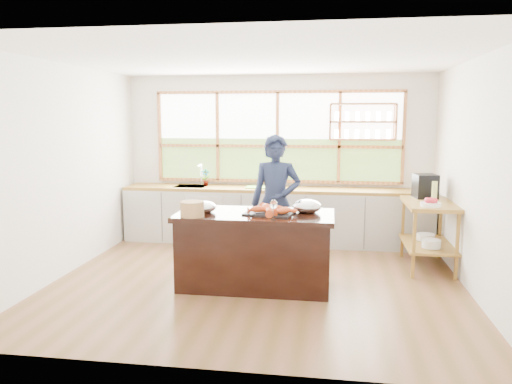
% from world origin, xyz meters
% --- Properties ---
extents(ground_plane, '(5.00, 5.00, 0.00)m').
position_xyz_m(ground_plane, '(0.00, 0.00, 0.00)').
color(ground_plane, brown).
extents(room_shell, '(5.02, 4.52, 2.71)m').
position_xyz_m(room_shell, '(0.02, 0.51, 1.75)').
color(room_shell, silver).
rests_on(room_shell, ground_plane).
extents(back_counter, '(4.90, 0.63, 0.90)m').
position_xyz_m(back_counter, '(-0.02, 1.94, 0.45)').
color(back_counter, '#A9A8A0').
rests_on(back_counter, ground_plane).
extents(right_shelf_unit, '(0.62, 1.10, 0.90)m').
position_xyz_m(right_shelf_unit, '(2.19, 0.89, 0.60)').
color(right_shelf_unit, olive).
rests_on(right_shelf_unit, ground_plane).
extents(island, '(1.85, 0.90, 0.90)m').
position_xyz_m(island, '(0.00, -0.20, 0.45)').
color(island, black).
rests_on(island, ground_plane).
extents(cook, '(0.66, 0.44, 1.80)m').
position_xyz_m(cook, '(0.17, 0.51, 0.90)').
color(cook, '#18203B').
rests_on(cook, ground_plane).
extents(potted_plant, '(0.16, 0.12, 0.28)m').
position_xyz_m(potted_plant, '(-1.16, 2.00, 1.04)').
color(potted_plant, slate).
rests_on(potted_plant, back_counter).
extents(cutting_board, '(0.41, 0.31, 0.01)m').
position_xyz_m(cutting_board, '(-0.27, 1.94, 0.91)').
color(cutting_board, '#74CF41').
rests_on(cutting_board, back_counter).
extents(espresso_machine, '(0.33, 0.35, 0.33)m').
position_xyz_m(espresso_machine, '(2.19, 1.27, 1.07)').
color(espresso_machine, black).
rests_on(espresso_machine, right_shelf_unit).
extents(wine_bottle, '(0.09, 0.09, 0.28)m').
position_xyz_m(wine_bottle, '(2.24, 0.88, 1.04)').
color(wine_bottle, '#B7C763').
rests_on(wine_bottle, right_shelf_unit).
extents(fruit_bowl, '(0.26, 0.26, 0.11)m').
position_xyz_m(fruit_bowl, '(2.14, 0.57, 0.94)').
color(fruit_bowl, white).
rests_on(fruit_bowl, right_shelf_unit).
extents(slate_board, '(0.61, 0.49, 0.02)m').
position_xyz_m(slate_board, '(0.17, -0.23, 0.91)').
color(slate_board, black).
rests_on(slate_board, island).
extents(lobster_pile, '(0.52, 0.48, 0.08)m').
position_xyz_m(lobster_pile, '(0.20, -0.26, 0.96)').
color(lobster_pile, red).
rests_on(lobster_pile, slate_board).
extents(mixing_bowl_left, '(0.30, 0.30, 0.14)m').
position_xyz_m(mixing_bowl_left, '(-0.61, -0.23, 0.96)').
color(mixing_bowl_left, silver).
rests_on(mixing_bowl_left, island).
extents(mixing_bowl_right, '(0.34, 0.34, 0.17)m').
position_xyz_m(mixing_bowl_right, '(0.60, -0.06, 0.97)').
color(mixing_bowl_right, silver).
rests_on(mixing_bowl_right, island).
extents(wine_glass, '(0.08, 0.08, 0.22)m').
position_xyz_m(wine_glass, '(0.26, -0.55, 1.06)').
color(wine_glass, white).
rests_on(wine_glass, island).
extents(wicker_basket, '(0.27, 0.27, 0.17)m').
position_xyz_m(wicker_basket, '(-0.68, -0.51, 0.99)').
color(wicker_basket, tan).
rests_on(wicker_basket, island).
extents(parchment_roll, '(0.10, 0.31, 0.08)m').
position_xyz_m(parchment_roll, '(-0.83, -0.08, 0.94)').
color(parchment_roll, white).
rests_on(parchment_roll, island).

